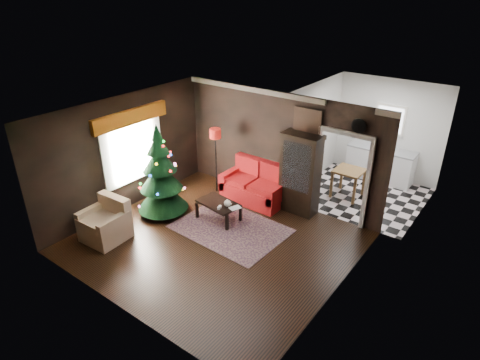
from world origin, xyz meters
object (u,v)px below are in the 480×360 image
Objects in this scene: armchair at (104,221)px; coffee_table at (219,211)px; loveseat at (255,183)px; christmas_tree at (160,174)px; teapot at (227,203)px; floor_lamp at (216,163)px; kitchen_table at (348,183)px; curio_cabinet at (300,176)px; wall_clock at (359,126)px.

armchair reaches higher than coffee_table.
christmas_tree is at bearing -127.30° from loveseat.
armchair reaches higher than teapot.
teapot is (1.25, -1.12, -0.29)m from floor_lamp.
coffee_table is 1.32× the size of kitchen_table.
christmas_tree is (-1.40, -1.84, 0.55)m from loveseat.
curio_cabinet is 1.86m from teapot.
curio_cabinet is 2.10m from coffee_table.
loveseat is 2.45m from kitchen_table.
loveseat reaches higher than kitchen_table.
armchair is (-1.60, -3.37, -0.04)m from loveseat.
loveseat is 1.30m from teapot.
wall_clock is 0.43× the size of kitchen_table.
wall_clock reaches higher than floor_lamp.
loveseat is 9.35× the size of teapot.
loveseat is 1.25m from curio_cabinet.
teapot is (0.28, -0.02, 0.31)m from coffee_table.
kitchen_table is (1.66, 2.94, -0.17)m from teapot.
christmas_tree reaches higher than floor_lamp.
loveseat reaches higher than teapot.
christmas_tree is at bearing -155.67° from coffee_table.
floor_lamp is 1.87× the size of coffee_table.
armchair is (-2.75, -3.59, -0.49)m from curio_cabinet.
coffee_table is 0.42m from teapot.
armchair is 1.22× the size of kitchen_table.
loveseat is at bearing -170.34° from wall_clock.
loveseat is 1.17m from floor_lamp.
curio_cabinet is 2.30m from floor_lamp.
christmas_tree reaches higher than kitchen_table.
armchair is (-0.49, -3.19, -0.37)m from floor_lamp.
loveseat is 1.30m from coffee_table.
curio_cabinet is at bearing 56.24° from teapot.
wall_clock is at bearing 9.39° from floor_lamp.
wall_clock is (2.49, 1.67, 2.15)m from coffee_table.
christmas_tree is 4.57m from wall_clock.
armchair is at bearing -115.43° from loveseat.
floor_lamp is 3.47m from kitchen_table.
kitchen_table is (2.91, 1.82, -0.46)m from floor_lamp.
loveseat is at bearing 8.82° from floor_lamp.
christmas_tree is at bearing -149.16° from wall_clock.
wall_clock is (2.35, 0.40, 1.88)m from loveseat.
floor_lamp is 3.84m from wall_clock.
teapot is (0.14, -1.29, 0.04)m from loveseat.
christmas_tree is 1.61m from coffee_table.
wall_clock reaches higher than teapot.
coffee_table is 3.51m from kitchen_table.
coffee_table is 3.09× the size of wall_clock.
teapot is at bearing 19.67° from christmas_tree.
curio_cabinet is 4.55m from armchair.
curio_cabinet is at bearing 10.83° from loveseat.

